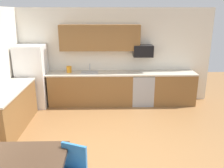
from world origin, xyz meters
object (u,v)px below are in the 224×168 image
at_px(oven_range, 142,89).
at_px(microwave, 143,51).
at_px(dining_table, 10,164).
at_px(kettle, 69,70).
at_px(refrigerator, 33,76).

relative_size(oven_range, microwave, 1.69).
bearing_deg(oven_range, microwave, 90.00).
bearing_deg(dining_table, kettle, 87.24).
bearing_deg(microwave, dining_table, -120.04).
relative_size(refrigerator, oven_range, 1.90).
height_order(refrigerator, kettle, refrigerator).
bearing_deg(refrigerator, oven_range, 1.49).
relative_size(refrigerator, microwave, 3.20).
bearing_deg(oven_range, dining_table, -120.69).
xyz_separation_m(oven_range, dining_table, (-2.27, -3.82, 0.25)).
distance_m(oven_range, microwave, 1.08).
bearing_deg(dining_table, oven_range, 59.31).
height_order(dining_table, kettle, kettle).
xyz_separation_m(oven_range, kettle, (-2.08, 0.05, 0.56)).
height_order(refrigerator, oven_range, refrigerator).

